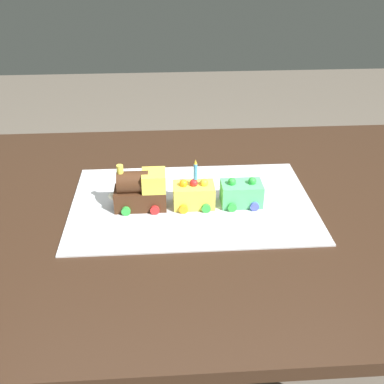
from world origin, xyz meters
TOP-DOWN VIEW (x-y plane):
  - dining_table at (0.00, 0.00)m, footprint 1.40×1.00m
  - cake_board at (-0.08, 0.01)m, footprint 0.60×0.40m
  - cake_locomotive at (-0.21, -0.01)m, footprint 0.14×0.08m
  - cake_car_caboose_lemon at (-0.08, -0.01)m, footprint 0.10×0.08m
  - cake_car_hopper_mint_green at (0.04, -0.01)m, footprint 0.10×0.08m
  - birthday_candle at (-0.07, -0.01)m, footprint 0.01×0.01m

SIDE VIEW (x-z plane):
  - dining_table at x=0.00m, z-range 0.26..1.00m
  - cake_board at x=-0.08m, z-range 0.74..0.74m
  - cake_car_hopper_mint_green at x=0.04m, z-range 0.74..0.81m
  - cake_car_caboose_lemon at x=-0.08m, z-range 0.74..0.81m
  - cake_locomotive at x=-0.21m, z-range 0.73..0.85m
  - birthday_candle at x=-0.07m, z-range 0.81..0.87m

